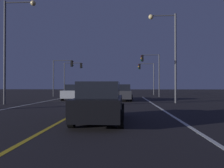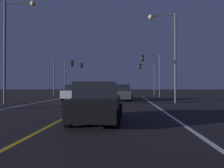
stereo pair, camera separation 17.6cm
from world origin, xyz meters
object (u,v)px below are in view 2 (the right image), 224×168
(car_lead_same_lane, at_px, (98,103))
(traffic_light_far_right, at_px, (147,72))
(car_oncoming, at_px, (74,92))
(traffic_light_near_right, at_px, (151,66))
(traffic_light_near_left, at_px, (64,70))
(traffic_light_far_left, at_px, (74,71))
(street_lamp_right_far, at_px, (169,46))
(car_ahead_far, at_px, (122,93))
(street_lamp_left_mid, at_px, (12,39))

(car_lead_same_lane, bearing_deg, traffic_light_far_right, -9.96)
(traffic_light_far_right, bearing_deg, car_oncoming, 53.00)
(car_oncoming, distance_m, traffic_light_far_right, 15.62)
(traffic_light_near_right, xyz_separation_m, traffic_light_near_left, (-12.53, 0.00, -0.44))
(car_oncoming, height_order, traffic_light_far_left, traffic_light_far_left)
(traffic_light_near_right, distance_m, traffic_light_far_left, 13.63)
(car_oncoming, bearing_deg, street_lamp_right_far, 68.06)
(car_lead_same_lane, height_order, traffic_light_far_right, traffic_light_far_right)
(car_ahead_far, distance_m, street_lamp_right_far, 6.70)
(traffic_light_far_right, height_order, traffic_light_far_left, traffic_light_far_left)
(car_lead_same_lane, relative_size, traffic_light_far_right, 0.81)
(car_lead_same_lane, xyz_separation_m, street_lamp_right_far, (5.02, 10.18, 4.30))
(street_lamp_left_mid, bearing_deg, traffic_light_near_right, 44.19)
(street_lamp_left_mid, xyz_separation_m, street_lamp_right_far, (13.43, 2.13, -0.38))
(car_ahead_far, bearing_deg, car_lead_same_lane, 176.60)
(traffic_light_near_left, height_order, traffic_light_far_right, traffic_light_far_right)
(car_oncoming, height_order, street_lamp_right_far, street_lamp_right_far)
(traffic_light_near_right, xyz_separation_m, street_lamp_right_far, (0.34, -10.60, 0.76))
(car_oncoming, relative_size, street_lamp_right_far, 0.53)
(car_oncoming, bearing_deg, car_ahead_far, 79.71)
(traffic_light_far_right, xyz_separation_m, street_lamp_left_mid, (-13.02, -18.23, 1.57))
(traffic_light_near_right, bearing_deg, street_lamp_right_far, 91.82)
(car_ahead_far, relative_size, street_lamp_left_mid, 0.49)
(car_lead_same_lane, xyz_separation_m, traffic_light_near_right, (4.68, 20.77, 3.54))
(car_ahead_far, bearing_deg, street_lamp_left_mid, 118.68)
(car_lead_same_lane, bearing_deg, traffic_light_near_left, 20.71)
(traffic_light_far_right, distance_m, traffic_light_far_left, 12.40)
(car_lead_same_lane, distance_m, traffic_light_far_left, 27.60)
(car_lead_same_lane, height_order, traffic_light_near_right, traffic_light_near_right)
(traffic_light_far_left, bearing_deg, street_lamp_left_mid, -91.95)
(traffic_light_near_left, bearing_deg, street_lamp_left_mid, -92.50)
(car_oncoming, relative_size, car_ahead_far, 1.00)
(street_lamp_right_far, bearing_deg, traffic_light_near_right, -88.18)
(car_lead_same_lane, xyz_separation_m, traffic_light_far_right, (4.61, 26.27, 3.10))
(traffic_light_far_left, relative_size, street_lamp_left_mid, 0.63)
(traffic_light_near_right, bearing_deg, traffic_light_near_left, 0.00)
(car_ahead_far, bearing_deg, traffic_light_far_left, 32.99)
(traffic_light_near_right, distance_m, street_lamp_left_mid, 18.29)
(car_oncoming, height_order, car_lead_same_lane, same)
(traffic_light_far_left, height_order, street_lamp_right_far, street_lamp_right_far)
(car_lead_same_lane, xyz_separation_m, street_lamp_left_mid, (-8.41, 8.05, 4.68))
(street_lamp_right_far, bearing_deg, street_lamp_left_mid, 9.01)
(traffic_light_far_right, relative_size, street_lamp_right_far, 0.66)
(street_lamp_right_far, bearing_deg, traffic_light_near_left, -39.47)
(car_oncoming, bearing_deg, traffic_light_near_right, 125.92)
(traffic_light_near_right, bearing_deg, street_lamp_left_mid, 44.19)
(street_lamp_left_mid, bearing_deg, car_oncoming, 57.59)
(traffic_light_near_left, relative_size, street_lamp_left_mid, 0.61)
(traffic_light_far_right, distance_m, street_lamp_left_mid, 22.46)
(traffic_light_near_right, height_order, street_lamp_right_far, street_lamp_right_far)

